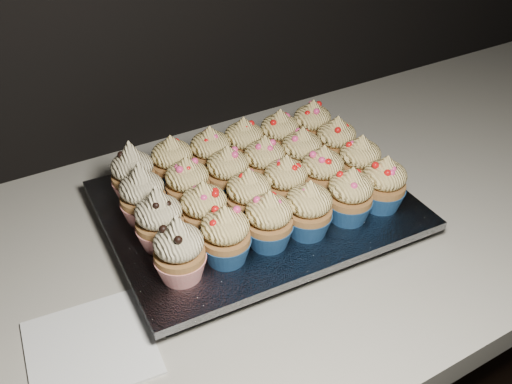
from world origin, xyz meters
TOP-DOWN VIEW (x-y plane):
  - worktop at (0.00, 1.70)m, footprint 2.44×0.64m
  - napkin at (-0.30, 1.61)m, footprint 0.15×0.15m
  - baking_tray at (-0.02, 1.71)m, footprint 0.40×0.32m
  - foil_lining at (-0.02, 1.71)m, footprint 0.44×0.35m
  - cupcake_0 at (-0.17, 1.63)m, footprint 0.06×0.06m
  - cupcake_1 at (-0.11, 1.63)m, footprint 0.06×0.06m
  - cupcake_2 at (-0.05, 1.62)m, footprint 0.06×0.06m
  - cupcake_3 at (0.00, 1.62)m, footprint 0.06×0.06m
  - cupcake_4 at (0.07, 1.61)m, footprint 0.06×0.06m
  - cupcake_5 at (0.13, 1.61)m, footprint 0.06×0.06m
  - cupcake_6 at (-0.17, 1.69)m, footprint 0.06×0.06m
  - cupcake_7 at (-0.11, 1.69)m, footprint 0.06×0.06m
  - cupcake_8 at (-0.05, 1.68)m, footprint 0.06×0.06m
  - cupcake_9 at (0.01, 1.68)m, footprint 0.06×0.06m
  - cupcake_10 at (0.07, 1.68)m, footprint 0.06×0.06m
  - cupcake_11 at (0.13, 1.67)m, footprint 0.06×0.06m
  - cupcake_12 at (-0.17, 1.75)m, footprint 0.06×0.06m
  - cupcake_13 at (-0.11, 1.75)m, footprint 0.06×0.06m
  - cupcake_14 at (-0.05, 1.75)m, footprint 0.06×0.06m
  - cupcake_15 at (0.01, 1.74)m, footprint 0.06×0.06m
  - cupcake_16 at (0.07, 1.74)m, footprint 0.06×0.06m
  - cupcake_17 at (0.14, 1.74)m, footprint 0.06×0.06m
  - cupcake_18 at (-0.16, 1.81)m, footprint 0.06×0.06m
  - cupcake_19 at (-0.10, 1.81)m, footprint 0.06×0.06m
  - cupcake_20 at (-0.04, 1.81)m, footprint 0.06×0.06m
  - cupcake_21 at (0.01, 1.80)m, footprint 0.06×0.06m
  - cupcake_22 at (0.07, 1.80)m, footprint 0.06×0.06m
  - cupcake_23 at (0.14, 1.80)m, footprint 0.06×0.06m

SIDE VIEW (x-z plane):
  - worktop at x=0.00m, z-range 0.86..0.90m
  - napkin at x=-0.30m, z-range 0.90..0.90m
  - baking_tray at x=-0.02m, z-range 0.90..0.92m
  - foil_lining at x=-0.02m, z-range 0.92..0.93m
  - cupcake_1 at x=-0.11m, z-range 0.93..1.01m
  - cupcake_2 at x=-0.05m, z-range 0.93..1.01m
  - cupcake_3 at x=0.00m, z-range 0.93..1.01m
  - cupcake_4 at x=0.07m, z-range 0.93..1.01m
  - cupcake_5 at x=0.13m, z-range 0.93..1.01m
  - cupcake_7 at x=-0.11m, z-range 0.93..1.01m
  - cupcake_8 at x=-0.05m, z-range 0.93..1.01m
  - cupcake_9 at x=0.01m, z-range 0.93..1.01m
  - cupcake_10 at x=0.07m, z-range 0.93..1.01m
  - cupcake_11 at x=0.13m, z-range 0.93..1.01m
  - cupcake_13 at x=-0.11m, z-range 0.93..1.01m
  - cupcake_14 at x=-0.05m, z-range 0.93..1.01m
  - cupcake_15 at x=0.01m, z-range 0.93..1.01m
  - cupcake_16 at x=0.07m, z-range 0.93..1.01m
  - cupcake_17 at x=0.14m, z-range 0.93..1.01m
  - cupcake_19 at x=-0.10m, z-range 0.93..1.01m
  - cupcake_20 at x=-0.04m, z-range 0.93..1.01m
  - cupcake_21 at x=0.01m, z-range 0.93..1.01m
  - cupcake_22 at x=0.07m, z-range 0.93..1.01m
  - cupcake_23 at x=0.14m, z-range 0.93..1.01m
  - cupcake_0 at x=-0.17m, z-range 0.93..1.02m
  - cupcake_6 at x=-0.17m, z-range 0.93..1.02m
  - cupcake_12 at x=-0.17m, z-range 0.93..1.02m
  - cupcake_18 at x=-0.16m, z-range 0.93..1.02m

